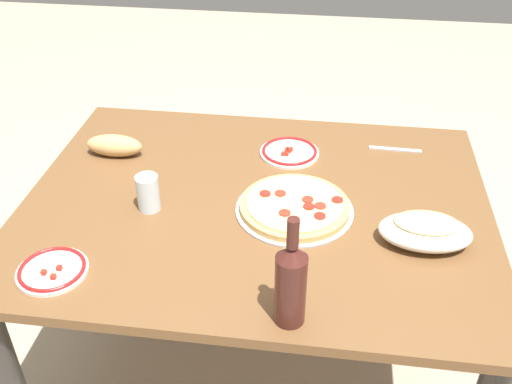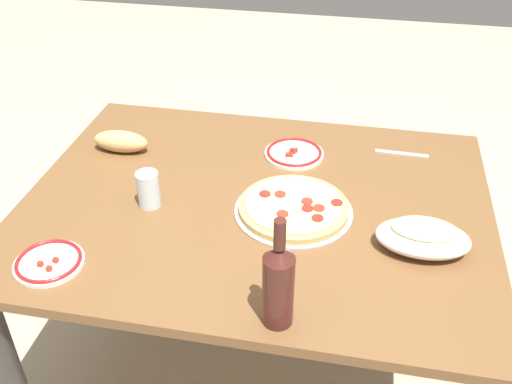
# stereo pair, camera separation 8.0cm
# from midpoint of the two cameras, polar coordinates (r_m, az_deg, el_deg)

# --- Properties ---
(ground_plane) EXTENTS (8.00, 8.00, 0.00)m
(ground_plane) POSITION_cam_midpoint_polar(r_m,az_deg,el_deg) (2.21, 1.08, -16.88)
(ground_plane) COLOR tan
(ground_plane) RESTS_ON ground
(dining_table) EXTENTS (1.33, 1.03, 0.75)m
(dining_table) POSITION_cam_midpoint_polar(r_m,az_deg,el_deg) (1.75, 1.30, -3.81)
(dining_table) COLOR brown
(dining_table) RESTS_ON ground
(pepperoni_pizza) EXTENTS (0.33, 0.33, 0.03)m
(pepperoni_pizza) POSITION_cam_midpoint_polar(r_m,az_deg,el_deg) (1.64, 5.07, -1.57)
(pepperoni_pizza) COLOR #B7B7BC
(pepperoni_pizza) RESTS_ON dining_table
(baked_pasta_dish) EXTENTS (0.24, 0.15, 0.08)m
(baked_pasta_dish) POSITION_cam_midpoint_polar(r_m,az_deg,el_deg) (1.56, 17.36, -4.16)
(baked_pasta_dish) COLOR white
(baked_pasta_dish) RESTS_ON dining_table
(wine_bottle) EXTENTS (0.07, 0.07, 0.28)m
(wine_bottle) POSITION_cam_midpoint_polar(r_m,az_deg,el_deg) (1.26, 4.01, -8.90)
(wine_bottle) COLOR #471E19
(wine_bottle) RESTS_ON dining_table
(water_glass) EXTENTS (0.06, 0.06, 0.11)m
(water_glass) POSITION_cam_midpoint_polar(r_m,az_deg,el_deg) (1.66, -9.08, 0.24)
(water_glass) COLOR silver
(water_glass) RESTS_ON dining_table
(side_plate_near) EXTENTS (0.17, 0.17, 0.02)m
(side_plate_near) POSITION_cam_midpoint_polar(r_m,az_deg,el_deg) (1.54, -18.10, -6.52)
(side_plate_near) COLOR white
(side_plate_near) RESTS_ON dining_table
(side_plate_far) EXTENTS (0.19, 0.19, 0.02)m
(side_plate_far) POSITION_cam_midpoint_polar(r_m,az_deg,el_deg) (1.90, 4.93, 3.78)
(side_plate_far) COLOR white
(side_plate_far) RESTS_ON dining_table
(bread_loaf) EXTENTS (0.18, 0.08, 0.07)m
(bread_loaf) POSITION_cam_midpoint_polar(r_m,az_deg,el_deg) (1.95, -11.87, 4.82)
(bread_loaf) COLOR tan
(bread_loaf) RESTS_ON dining_table
(fork_left) EXTENTS (0.17, 0.02, 0.00)m
(fork_left) POSITION_cam_midpoint_polar(r_m,az_deg,el_deg) (1.97, 15.11, 3.60)
(fork_left) COLOR #B7B7BC
(fork_left) RESTS_ON dining_table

